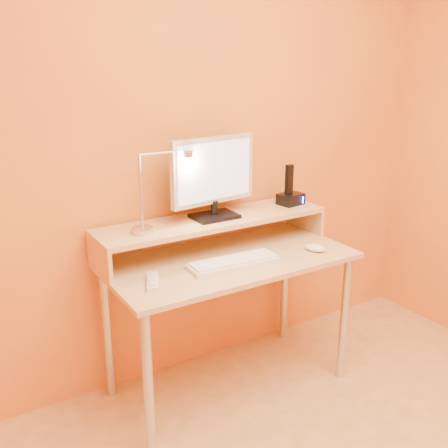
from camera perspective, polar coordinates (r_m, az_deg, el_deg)
wall_back at (r=2.60m, az=-3.16°, el=9.45°), size 3.00×0.04×2.50m
desk_leg_fl at (r=2.23m, az=-8.45°, el=-17.48°), size 0.04×0.04×0.69m
desk_leg_fr at (r=2.76m, az=13.29°, el=-10.28°), size 0.04×0.04×0.69m
desk_leg_bl at (r=2.63m, az=-12.89°, el=-11.84°), size 0.04×0.04×0.69m
desk_leg_br at (r=3.10m, az=6.80°, el=-6.74°), size 0.04×0.04×0.69m
desk_lower at (r=2.47m, az=0.60°, el=-4.01°), size 1.20×0.60×0.02m
shelf_riser_left at (r=2.34m, az=-13.77°, el=-3.72°), size 0.02×0.30×0.14m
shelf_riser_right at (r=2.89m, az=8.97°, el=0.72°), size 0.02×0.30×0.14m
desk_shelf at (r=2.54m, az=-1.18°, el=0.41°), size 1.20×0.30×0.02m
monitor_foot at (r=2.54m, az=-1.08°, el=0.90°), size 0.22×0.16×0.02m
monitor_neck at (r=2.52m, az=-1.08°, el=1.85°), size 0.04×0.04×0.07m
monitor_panel at (r=2.49m, az=-1.22°, el=6.01°), size 0.48×0.09×0.32m
monitor_back at (r=2.51m, az=-1.50°, el=6.10°), size 0.43×0.06×0.28m
monitor_screen at (r=2.47m, az=-1.01°, el=5.93°), size 0.43×0.06×0.28m
lamp_base at (r=2.34m, az=-9.09°, el=-0.68°), size 0.10×0.10×0.02m
lamp_post at (r=2.29m, az=-9.30°, el=3.53°), size 0.01×0.01×0.33m
lamp_arm at (r=2.31m, az=-6.73°, el=7.91°), size 0.24×0.01×0.01m
lamp_head at (r=2.36m, az=-4.05°, el=7.85°), size 0.04×0.04×0.03m
lamp_bulb at (r=2.36m, az=-4.05°, el=7.46°), size 0.03×0.03×0.00m
phone_dock at (r=2.80m, az=7.44°, el=2.79°), size 0.14×0.12×0.06m
phone_handset at (r=2.76m, az=7.29°, el=4.96°), size 0.04×0.03×0.16m
phone_led at (r=2.79m, az=8.82°, el=2.68°), size 0.01×0.00×0.04m
keyboard at (r=2.37m, az=1.08°, el=-4.39°), size 0.44×0.17×0.02m
mouse at (r=2.58m, az=10.15°, el=-2.64°), size 0.10×0.12×0.04m
remote_control at (r=2.21m, az=-8.02°, el=-6.35°), size 0.11×0.18×0.02m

